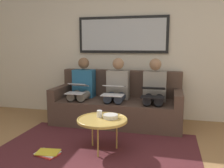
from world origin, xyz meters
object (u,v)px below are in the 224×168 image
at_px(laptop_black, 153,92).
at_px(person_middle, 117,89).
at_px(framed_mirror, 122,35).
at_px(bowl, 110,116).
at_px(cup, 99,114).
at_px(person_right, 82,87).
at_px(coffee_table, 102,120).
at_px(laptop_silver, 77,88).
at_px(magazine_stack, 48,153).
at_px(person_left, 154,91).
at_px(laptop_white, 114,90).
at_px(couch, 118,105).

relative_size(laptop_black, person_middle, 0.32).
bearing_deg(framed_mirror, bowl, 96.00).
relative_size(cup, person_right, 0.08).
relative_size(bowl, person_right, 0.17).
xyz_separation_m(coffee_table, laptop_silver, (0.71, -0.91, 0.22)).
height_order(bowl, person_right, person_right).
bearing_deg(person_right, laptop_black, 169.41).
xyz_separation_m(coffee_table, magazine_stack, (0.63, 0.28, -0.39)).
relative_size(bowl, person_middle, 0.17).
height_order(framed_mirror, laptop_black, framed_mirror).
distance_m(coffee_table, person_right, 1.37).
distance_m(framed_mirror, laptop_silver, 1.32).
distance_m(bowl, person_left, 1.20).
relative_size(framed_mirror, laptop_white, 4.48).
xyz_separation_m(framed_mirror, person_middle, (0.00, 0.46, -0.94)).
bearing_deg(laptop_white, cup, 90.64).
distance_m(coffee_table, cup, 0.12).
relative_size(coffee_table, cup, 7.18).
distance_m(laptop_silver, magazine_stack, 1.35).
relative_size(couch, person_left, 1.93).
relative_size(framed_mirror, person_middle, 1.48).
relative_size(laptop_black, magazine_stack, 1.12).
bearing_deg(cup, framed_mirror, -89.65).
height_order(cup, magazine_stack, cup).
bearing_deg(framed_mirror, laptop_white, 90.00).
distance_m(couch, person_right, 0.71).
bearing_deg(cup, laptop_white, -89.36).
height_order(person_right, magazine_stack, person_right).
bearing_deg(framed_mirror, person_middle, 90.00).
xyz_separation_m(coffee_table, cup, (0.06, -0.08, 0.06)).
distance_m(bowl, laptop_black, 0.99).
bearing_deg(person_middle, cup, 90.50).
height_order(couch, person_right, person_right).
xyz_separation_m(cup, laptop_silver, (0.65, -0.83, 0.17)).
xyz_separation_m(person_left, laptop_white, (0.64, 0.24, 0.03)).
xyz_separation_m(cup, laptop_white, (0.01, -0.83, 0.17)).
bearing_deg(bowl, cup, -6.23).
bearing_deg(couch, laptop_black, 154.30).
distance_m(framed_mirror, bowl, 1.90).
distance_m(person_left, person_right, 1.28).
bearing_deg(laptop_black, person_left, -90.00).
xyz_separation_m(cup, laptop_black, (-0.63, -0.83, 0.16)).
relative_size(couch, cup, 24.44).
bearing_deg(couch, magazine_stack, 69.50).
bearing_deg(laptop_white, coffee_table, 94.41).
bearing_deg(person_middle, laptop_silver, 20.27).
bearing_deg(laptop_black, couch, -25.70).
distance_m(cup, laptop_white, 0.84).
relative_size(laptop_black, laptop_white, 0.96).
xyz_separation_m(laptop_silver, magazine_stack, (-0.08, 1.20, -0.61)).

